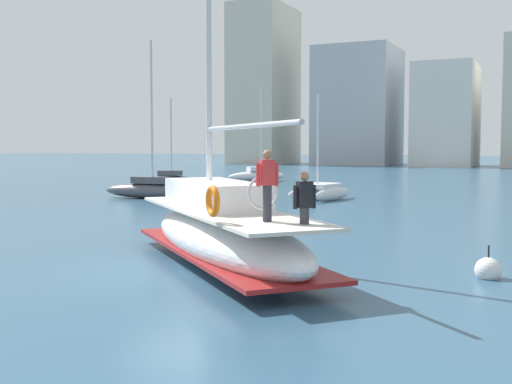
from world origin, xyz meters
TOP-DOWN VIEW (x-y plane):
  - ground_plane at (0.00, 0.00)m, footprint 400.00×400.00m
  - main_sailboat at (0.90, 0.98)m, footprint 8.68×8.27m
  - moored_sloop_near at (-13.08, 17.58)m, footprint 5.66×1.74m
  - moored_sloop_far at (-18.99, 28.89)m, footprint 4.85×2.59m
  - moored_cutter_right at (-3.41, 21.14)m, footprint 2.79×4.75m
  - moored_ketch_distant at (-14.65, 36.63)m, footprint 4.39×5.24m
  - mooring_buoy at (7.41, 2.14)m, footprint 0.63×0.63m
  - waterfront_buildings at (1.24, 89.78)m, footprint 83.33×19.48m

SIDE VIEW (x-z plane):
  - ground_plane at x=0.00m, z-range 0.00..0.00m
  - mooring_buoy at x=7.41m, z-range -0.27..0.65m
  - moored_sloop_far at x=-18.99m, z-range -2.95..3.99m
  - moored_cutter_right at x=-3.41m, z-range -2.52..3.57m
  - moored_ketch_distant at x=-14.65m, z-range -3.52..4.71m
  - moored_sloop_near at x=-13.08m, z-range -4.05..5.28m
  - main_sailboat at x=0.90m, z-range -5.32..7.13m
  - waterfront_buildings at x=1.24m, z-range -3.55..24.07m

